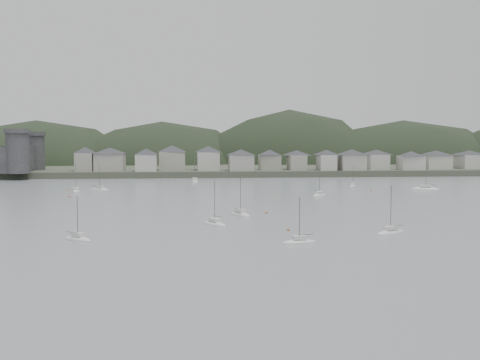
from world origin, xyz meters
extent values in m
plane|color=slate|center=(0.00, 0.00, 0.00)|extent=(900.00, 900.00, 0.00)
cube|color=#383D2D|center=(0.00, 295.00, 1.50)|extent=(900.00, 250.00, 3.00)
ellipsoid|color=black|center=(-110.87, 271.94, -10.14)|extent=(138.98, 92.48, 81.13)
ellipsoid|color=black|center=(-32.30, 272.87, -9.97)|extent=(132.08, 90.41, 79.74)
ellipsoid|color=black|center=(50.65, 272.93, -12.68)|extent=(133.88, 88.37, 101.41)
ellipsoid|color=black|center=(125.95, 267.91, -10.32)|extent=(165.81, 81.78, 82.55)
cylinder|color=#2F2F31|center=(-92.00, 166.00, 12.00)|extent=(10.00, 10.00, 18.00)
cylinder|color=#2F2F31|center=(-92.00, 194.00, 11.50)|extent=(10.00, 10.00, 17.00)
cube|color=#2F2F31|center=(-92.00, 180.00, 9.00)|extent=(3.50, 30.00, 12.00)
cube|color=gray|center=(-65.00, 181.96, 7.29)|extent=(8.34, 12.91, 8.59)
pyramid|color=#2B2B30|center=(-65.00, 181.96, 13.09)|extent=(15.78, 15.78, 3.01)
cube|color=gray|center=(-53.32, 181.32, 7.18)|extent=(13.68, 13.35, 8.36)
pyramid|color=#2B2B30|center=(-53.32, 181.32, 12.82)|extent=(20.07, 20.07, 2.93)
cube|color=#B6B4AB|center=(-35.57, 176.02, 7.04)|extent=(9.78, 10.20, 8.08)
pyramid|color=#2B2B30|center=(-35.57, 176.02, 12.49)|extent=(14.83, 14.83, 2.83)
cube|color=gray|center=(-23.51, 185.65, 7.55)|extent=(12.59, 13.33, 9.09)
pyramid|color=#2B2B30|center=(-23.51, 185.65, 13.68)|extent=(19.24, 19.24, 3.18)
cube|color=#B6B4AB|center=(-5.75, 184.10, 7.43)|extent=(10.74, 12.17, 8.87)
pyramid|color=#2B2B30|center=(-5.75, 184.10, 13.42)|extent=(17.01, 17.01, 3.10)
cube|color=gray|center=(9.92, 177.53, 6.85)|extent=(11.63, 12.09, 7.69)
pyramid|color=#2B2B30|center=(9.92, 177.53, 12.04)|extent=(17.61, 17.61, 2.69)
cube|color=gray|center=(25.25, 186.19, 6.72)|extent=(10.37, 9.35, 7.44)
pyramid|color=#2B2B30|center=(25.25, 186.19, 11.74)|extent=(14.65, 14.65, 2.60)
cube|color=gray|center=(38.63, 183.79, 6.61)|extent=(8.24, 12.20, 7.22)
pyramid|color=#2B2B30|center=(38.63, 183.79, 11.48)|extent=(15.17, 15.17, 2.53)
cube|color=#B6B4AB|center=(52.50, 178.55, 6.73)|extent=(8.06, 10.91, 7.46)
pyramid|color=#2B2B30|center=(52.50, 178.55, 11.77)|extent=(14.08, 14.08, 2.61)
cube|color=gray|center=(64.81, 177.06, 6.83)|extent=(11.73, 11.78, 7.66)
pyramid|color=#2B2B30|center=(64.81, 177.06, 12.00)|extent=(17.46, 17.46, 2.68)
cube|color=#B6B4AB|center=(80.64, 186.91, 6.67)|extent=(10.19, 13.02, 7.33)
pyramid|color=#2B2B30|center=(80.64, 186.91, 11.62)|extent=(17.23, 17.23, 2.57)
cube|color=#B6B4AB|center=(95.55, 178.06, 6.44)|extent=(11.70, 9.81, 6.88)
pyramid|color=#2B2B30|center=(95.55, 178.06, 11.08)|extent=(15.97, 15.97, 2.41)
cube|color=#B6B4AB|center=(112.40, 186.91, 6.50)|extent=(12.83, 12.48, 7.00)
pyramid|color=#2B2B30|center=(112.40, 186.91, 11.22)|extent=(18.79, 18.79, 2.45)
cube|color=#B6B4AB|center=(130.73, 187.42, 6.48)|extent=(11.07, 13.50, 6.97)
pyramid|color=#2B2B30|center=(130.73, 187.42, 11.19)|extent=(18.25, 18.25, 2.44)
ellipsoid|color=silver|center=(-3.20, 39.10, 0.05)|extent=(5.81, 8.02, 1.55)
cube|color=silver|center=(-3.20, 39.10, 1.13)|extent=(2.78, 3.20, 0.70)
cylinder|color=#3F3F42|center=(-3.20, 39.10, 5.05)|extent=(0.12, 0.12, 9.70)
cylinder|color=#3F3F42|center=(-3.85, 37.87, 1.68)|extent=(1.71, 3.14, 0.10)
ellipsoid|color=silver|center=(-47.92, 112.10, 0.05)|extent=(8.01, 5.84, 1.55)
cube|color=silver|center=(-47.92, 112.10, 1.13)|extent=(3.20, 2.78, 0.70)
cylinder|color=#3F3F42|center=(-47.92, 112.10, 5.05)|extent=(0.12, 0.12, 9.70)
cylinder|color=#3F3F42|center=(-49.16, 111.44, 1.68)|extent=(3.13, 1.73, 0.10)
ellipsoid|color=silver|center=(-55.08, 106.06, 0.05)|extent=(3.37, 8.19, 1.59)
cube|color=silver|center=(-55.08, 106.06, 1.15)|extent=(2.04, 2.96, 0.70)
cylinder|color=#3F3F42|center=(-55.08, 106.06, 5.18)|extent=(0.12, 0.12, 9.96)
cylinder|color=#3F3F42|center=(-55.23, 104.63, 1.70)|extent=(0.48, 3.58, 0.10)
ellipsoid|color=silver|center=(23.91, 10.18, 0.05)|extent=(7.63, 5.63, 1.48)
cube|color=silver|center=(23.91, 10.18, 1.09)|extent=(3.05, 2.67, 0.70)
cylinder|color=#3F3F42|center=(23.91, 10.18, 4.83)|extent=(0.12, 0.12, 9.25)
cylinder|color=#3F3F42|center=(25.08, 9.54, 1.64)|extent=(2.97, 1.69, 0.10)
ellipsoid|color=silver|center=(-10.15, 24.70, 0.05)|extent=(6.13, 7.46, 1.48)
cube|color=silver|center=(-10.15, 24.70, 1.09)|extent=(2.81, 3.06, 0.70)
cylinder|color=#3F3F42|center=(-10.15, 24.70, 4.83)|extent=(0.12, 0.12, 9.26)
cylinder|color=#3F3F42|center=(-9.40, 25.80, 1.64)|extent=(1.96, 2.81, 0.10)
ellipsoid|color=silver|center=(-36.23, 8.45, 0.05)|extent=(6.35, 5.54, 1.28)
cube|color=silver|center=(-36.23, 8.45, 0.99)|extent=(2.64, 2.49, 0.70)
cylinder|color=#3F3F42|center=(-36.23, 8.45, 4.22)|extent=(0.12, 0.12, 8.03)
cylinder|color=#3F3F42|center=(-37.14, 7.74, 1.54)|extent=(2.35, 1.84, 0.10)
ellipsoid|color=silver|center=(3.95, 1.63, 0.05)|extent=(6.70, 3.08, 1.29)
cube|color=silver|center=(3.95, 1.63, 1.00)|extent=(2.46, 1.76, 0.70)
cylinder|color=#3F3F42|center=(3.95, 1.63, 4.23)|extent=(0.12, 0.12, 8.07)
cylinder|color=#3F3F42|center=(5.09, 1.44, 1.55)|extent=(2.88, 0.57, 0.10)
ellipsoid|color=silver|center=(48.64, 119.76, 0.05)|extent=(4.93, 6.12, 1.21)
cube|color=silver|center=(48.64, 119.76, 0.95)|extent=(2.27, 2.50, 0.70)
cylinder|color=#3F3F42|center=(48.64, 119.76, 3.98)|extent=(0.12, 0.12, 7.56)
cylinder|color=#3F3F42|center=(48.04, 120.67, 1.50)|extent=(1.57, 2.33, 0.10)
ellipsoid|color=silver|center=(26.95, 84.09, 0.05)|extent=(7.00, 7.58, 1.57)
cube|color=silver|center=(26.95, 84.09, 1.13)|extent=(3.09, 3.20, 0.70)
cylinder|color=#3F3F42|center=(26.95, 84.09, 5.10)|extent=(0.12, 0.12, 9.79)
cylinder|color=#3F3F42|center=(26.03, 85.16, 1.68)|extent=(2.37, 2.74, 0.10)
ellipsoid|color=silver|center=(70.64, 102.23, 0.05)|extent=(10.53, 6.35, 2.01)
cube|color=silver|center=(70.64, 102.23, 1.35)|extent=(4.04, 3.24, 0.70)
cylinder|color=#3F3F42|center=(70.64, 102.23, 6.47)|extent=(0.12, 0.12, 12.54)
cylinder|color=#3F3F42|center=(72.34, 102.82, 1.90)|extent=(4.29, 1.59, 0.10)
ellipsoid|color=silver|center=(-12.95, 148.18, 0.05)|extent=(3.45, 9.65, 1.90)
cube|color=silver|center=(-12.95, 148.18, 1.30)|extent=(2.24, 3.42, 0.70)
cylinder|color=#3F3F42|center=(-12.95, 148.18, 6.15)|extent=(0.12, 0.12, 11.91)
cylinder|color=#3F3F42|center=(-12.88, 149.89, 1.85)|extent=(0.28, 4.29, 0.10)
sphere|color=#AF613A|center=(4.45, 15.52, 0.15)|extent=(0.70, 0.70, 0.70)
sphere|color=#AF613A|center=(-53.62, 87.19, 0.15)|extent=(0.70, 0.70, 0.70)
sphere|color=#AF613A|center=(-58.96, 112.58, 0.15)|extent=(0.70, 0.70, 0.70)
sphere|color=#AF613A|center=(3.63, 42.27, 0.15)|extent=(0.70, 0.70, 0.70)
sphere|color=#AF613A|center=(49.48, 99.70, 0.15)|extent=(0.70, 0.70, 0.70)
camera|label=1|loc=(-15.90, -98.00, 18.75)|focal=42.66mm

